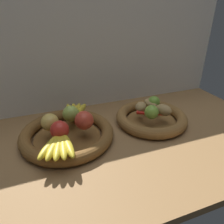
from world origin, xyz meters
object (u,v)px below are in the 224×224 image
(fruit_bowl_left, at_px, (67,134))
(chili_pepper, at_px, (152,114))
(banana_bunch_front, at_px, (59,145))
(potato_back, at_px, (151,103))
(lime_near, at_px, (152,112))
(apple_red_front, at_px, (60,130))
(banana_bunch_back, at_px, (75,111))
(apple_golden_left, at_px, (50,122))
(apple_green_back, at_px, (71,114))
(lime_far, at_px, (154,102))
(apple_red_right, at_px, (84,120))
(potato_oblong, at_px, (141,107))
(fruit_bowl_right, at_px, (151,118))
(potato_small, at_px, (163,110))

(fruit_bowl_left, height_order, chili_pepper, chili_pepper)
(banana_bunch_front, xyz_separation_m, potato_back, (0.46, 0.17, 0.01))
(potato_back, bearing_deg, chili_pepper, -114.43)
(fruit_bowl_left, xyz_separation_m, lime_near, (0.36, -0.04, 0.06))
(apple_red_front, relative_size, banana_bunch_back, 0.41)
(banana_bunch_back, bearing_deg, potato_back, -9.65)
(apple_golden_left, distance_m, apple_green_back, 0.10)
(apple_red_front, relative_size, apple_green_back, 1.00)
(banana_bunch_back, bearing_deg, banana_bunch_front, -113.63)
(apple_red_front, distance_m, potato_back, 0.46)
(apple_golden_left, distance_m, lime_far, 0.48)
(apple_red_right, xyz_separation_m, banana_bunch_front, (-0.11, -0.10, -0.02))
(banana_bunch_back, bearing_deg, apple_red_right, -84.73)
(potato_oblong, bearing_deg, lime_far, 9.25)
(fruit_bowl_right, bearing_deg, potato_oblong, 142.13)
(apple_golden_left, bearing_deg, potato_oblong, 2.44)
(apple_green_back, bearing_deg, chili_pepper, -13.11)
(potato_small, distance_m, potato_oblong, 0.10)
(banana_bunch_front, relative_size, lime_near, 2.81)
(fruit_bowl_right, xyz_separation_m, potato_oblong, (-0.04, 0.03, 0.05))
(apple_green_back, xyz_separation_m, potato_back, (0.38, -0.00, -0.01))
(apple_red_right, distance_m, lime_far, 0.36)
(banana_bunch_back, height_order, potato_small, potato_small)
(fruit_bowl_left, bearing_deg, apple_golden_left, 166.52)
(apple_golden_left, relative_size, potato_back, 0.87)
(fruit_bowl_right, height_order, banana_bunch_front, banana_bunch_front)
(apple_green_back, bearing_deg, banana_bunch_back, 65.30)
(fruit_bowl_right, xyz_separation_m, banana_bunch_back, (-0.33, 0.11, 0.04))
(potato_small, height_order, lime_near, lime_near)
(apple_golden_left, height_order, chili_pepper, apple_golden_left)
(apple_red_front, bearing_deg, lime_near, 1.70)
(fruit_bowl_left, distance_m, banana_bunch_back, 0.13)
(potato_small, bearing_deg, potato_back, 98.97)
(apple_golden_left, distance_m, potato_back, 0.47)
(apple_red_right, height_order, banana_bunch_back, apple_red_right)
(apple_red_right, relative_size, potato_oblong, 1.12)
(potato_oblong, bearing_deg, apple_red_right, -168.81)
(apple_golden_left, height_order, banana_bunch_front, apple_golden_left)
(lime_near, bearing_deg, potato_back, 61.02)
(apple_red_front, xyz_separation_m, lime_near, (0.39, 0.01, -0.00))
(apple_red_front, height_order, lime_near, apple_red_front)
(banana_bunch_front, height_order, potato_back, potato_back)
(potato_back, xyz_separation_m, potato_oblong, (-0.06, -0.02, 0.00))
(apple_golden_left, distance_m, chili_pepper, 0.44)
(fruit_bowl_left, bearing_deg, banana_bunch_back, 63.01)
(potato_back, distance_m, chili_pepper, 0.08)
(apple_green_back, distance_m, chili_pepper, 0.36)
(chili_pepper, bearing_deg, apple_green_back, -158.92)
(lime_far, distance_m, chili_pepper, 0.09)
(apple_green_back, bearing_deg, apple_red_front, -119.35)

